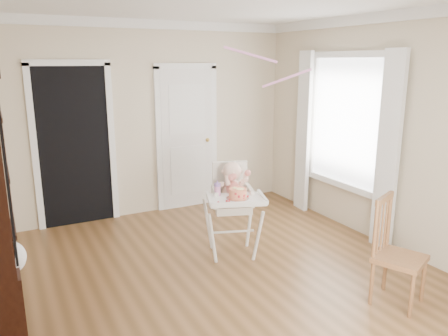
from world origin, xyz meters
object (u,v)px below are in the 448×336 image
dining_chair (397,255)px  cake (238,194)px  high_chair (232,199)px  sippy_cup (217,189)px

dining_chair → cake: bearing=100.6°
cake → dining_chair: 1.64m
dining_chair → high_chair: bearing=94.4°
sippy_cup → dining_chair: size_ratio=0.17×
cake → sippy_cup: size_ratio=1.42×
cake → sippy_cup: 0.24m
cake → sippy_cup: bearing=125.5°
cake → dining_chair: (0.90, -1.33, -0.34)m
high_chair → dining_chair: size_ratio=1.08×
high_chair → dining_chair: bearing=-43.0°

